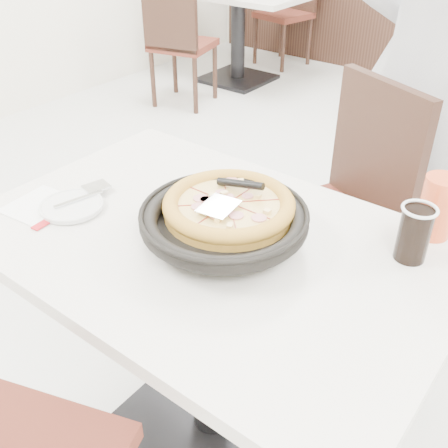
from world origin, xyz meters
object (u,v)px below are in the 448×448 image
Objects in this scene: chair_far at (326,219)px; bg_table_left at (238,37)px; bg_chair_left_far at (284,12)px; side_plate at (72,206)px; bg_chair_left_near at (183,41)px; pizza at (229,210)px; main_table at (211,343)px; pizza_pan at (224,227)px; cola_glass at (414,235)px; diner_person at (424,66)px; red_cup at (437,207)px.

bg_table_left is (-2.04, 2.23, -0.10)m from chair_far.
chair_far and bg_chair_left_far have the same top height.
side_plate is 0.18× the size of bg_chair_left_near.
bg_chair_left_near reaches higher than side_plate.
pizza is at bearing 130.72° from bg_chair_left_far.
main_table is 1.00× the size of bg_table_left.
chair_far reaches higher than pizza_pan.
bg_chair_left_near is (-2.07, 2.18, -0.32)m from pizza_pan.
cola_glass reaches higher than main_table.
bg_chair_left_near reaches higher than cola_glass.
diner_person reaches higher than chair_far.
main_table is 1.26× the size of chair_far.
chair_far is 5.94× the size of red_cup.
chair_far is 1.00× the size of bg_chair_left_far.
chair_far is 2.64× the size of pizza_pan.
cola_glass is at bearing -53.21° from bg_chair_left_near.
side_plate is 0.14× the size of bg_table_left.
pizza_pan is at bearing 130.64° from bg_chair_left_far.
diner_person is at bearing 142.55° from bg_chair_left_far.
chair_far is 2.56m from bg_chair_left_near.
pizza is at bearing 24.32° from side_plate.
bg_chair_left_near is 1.35m from bg_chair_left_far.
bg_chair_left_far is at bearing 127.29° from red_cup.
bg_chair_left_near reaches higher than bg_table_left.
pizza_pan is 0.30× the size of bg_table_left.
pizza_pan is at bearing -54.18° from bg_table_left.
pizza_pan reaches higher than side_plate.
diner_person is 1.88× the size of bg_chair_left_far.
main_table is 3.71× the size of pizza.
side_plate is (-0.40, -0.18, -0.05)m from pizza.
bg_table_left is at bearing 118.86° from side_plate.
main_table is 0.44m from pizza.
bg_table_left is at bearing 125.82° from pizza_pan.
pizza_pan is 3.02m from bg_chair_left_near.
main_table is 0.42m from pizza_pan.
chair_far is at bearing 144.74° from red_cup.
main_table is 2.99m from bg_chair_left_near.
main_table is 3.53m from bg_table_left.
cola_glass is at bearing 23.40° from side_plate.
chair_far is 0.79× the size of bg_table_left.
cola_glass is (0.41, 0.17, 0.00)m from pizza.
bg_chair_left_near reaches higher than pizza.
cola_glass is at bearing 159.21° from chair_far.
chair_far reaches higher than bg_table_left.
red_cup is 0.09× the size of diner_person.
pizza is 4.04m from bg_chair_left_far.
cola_glass is 0.07× the size of diner_person.
main_table is 9.23× the size of cola_glass.
cola_glass is 0.81× the size of red_cup.
pizza_pan is 0.44m from cola_glass.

